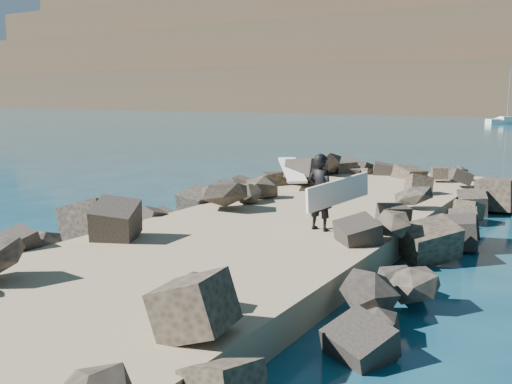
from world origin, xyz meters
TOP-DOWN VIEW (x-y plane):
  - ground at (0.00, 0.00)m, footprint 800.00×800.00m
  - jetty at (0.00, -2.00)m, footprint 6.00×26.00m
  - riprap_left at (-2.90, -1.50)m, footprint 2.60×22.00m
  - riprap_right at (2.90, -1.50)m, footprint 2.60×22.00m
  - surfboard_resting at (-2.38, 5.26)m, footprint 2.01×2.36m
  - surfer_with_board at (1.33, -0.23)m, footprint 1.11×2.18m
  - sailboat_b at (-4.26, 67.86)m, footprint 4.80×5.04m

SIDE VIEW (x-z plane):
  - ground at x=0.00m, z-range 0.00..0.00m
  - jetty at x=0.00m, z-range 0.00..0.60m
  - sailboat_b at x=-4.26m, z-range -3.17..3.86m
  - riprap_left at x=-2.90m, z-range 0.00..1.00m
  - riprap_right at x=2.90m, z-range 0.00..1.00m
  - surfboard_resting at x=-2.38m, z-range 1.00..1.08m
  - surfer_with_board at x=1.33m, z-range 0.61..2.40m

